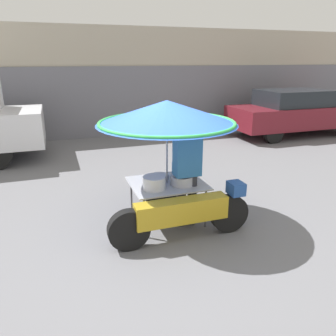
% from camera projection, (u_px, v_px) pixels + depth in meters
% --- Properties ---
extents(ground_plane, '(36.00, 36.00, 0.00)m').
position_uv_depth(ground_plane, '(164.00, 235.00, 4.71)').
color(ground_plane, slate).
extents(shopfront_building, '(28.00, 2.06, 3.38)m').
position_uv_depth(shopfront_building, '(92.00, 82.00, 11.00)').
color(shopfront_building, '#B2A893').
rests_on(shopfront_building, ground).
extents(vendor_motorcycle_cart, '(2.04, 2.02, 1.86)m').
position_uv_depth(vendor_motorcycle_cart, '(169.00, 129.00, 4.64)').
color(vendor_motorcycle_cart, black).
rests_on(vendor_motorcycle_cart, ground).
extents(vendor_person, '(0.38, 0.22, 1.61)m').
position_uv_depth(vendor_person, '(187.00, 168.00, 4.75)').
color(vendor_person, '#2D2D33').
rests_on(vendor_person, ground).
extents(parked_car, '(4.46, 1.70, 1.47)m').
position_uv_depth(parked_car, '(296.00, 112.00, 10.68)').
color(parked_car, black).
rests_on(parked_car, ground).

